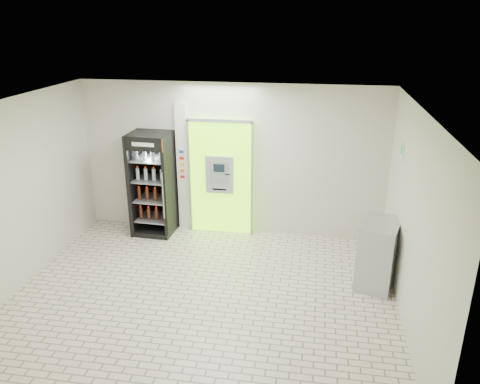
# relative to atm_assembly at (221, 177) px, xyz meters

# --- Properties ---
(ground) EXTENTS (6.00, 6.00, 0.00)m
(ground) POSITION_rel_atm_assembly_xyz_m (0.20, -2.41, -1.17)
(ground) COLOR beige
(ground) RESTS_ON ground
(room_shell) EXTENTS (6.00, 6.00, 6.00)m
(room_shell) POSITION_rel_atm_assembly_xyz_m (0.20, -2.41, 0.67)
(room_shell) COLOR beige
(room_shell) RESTS_ON ground
(atm_assembly) EXTENTS (1.30, 0.24, 2.33)m
(atm_assembly) POSITION_rel_atm_assembly_xyz_m (0.00, 0.00, 0.00)
(atm_assembly) COLOR #7BEC0E
(atm_assembly) RESTS_ON ground
(pillar) EXTENTS (0.22, 0.11, 2.60)m
(pillar) POSITION_rel_atm_assembly_xyz_m (-0.78, 0.04, 0.13)
(pillar) COLOR silver
(pillar) RESTS_ON ground
(beverage_cooler) EXTENTS (0.81, 0.75, 2.07)m
(beverage_cooler) POSITION_rel_atm_assembly_xyz_m (-1.33, -0.26, -0.18)
(beverage_cooler) COLOR black
(beverage_cooler) RESTS_ON ground
(steel_cabinet) EXTENTS (0.77, 0.95, 1.10)m
(steel_cabinet) POSITION_rel_atm_assembly_xyz_m (2.91, -1.57, -0.62)
(steel_cabinet) COLOR #ADB0B5
(steel_cabinet) RESTS_ON ground
(exit_sign) EXTENTS (0.02, 0.22, 0.26)m
(exit_sign) POSITION_rel_atm_assembly_xyz_m (3.19, -1.01, 0.95)
(exit_sign) COLOR white
(exit_sign) RESTS_ON room_shell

